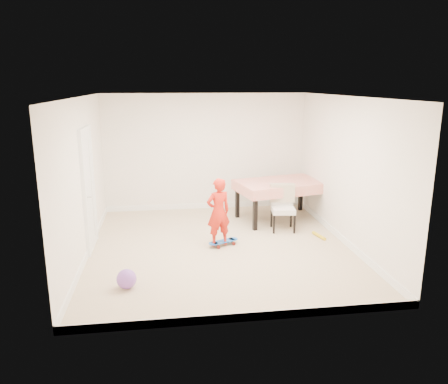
{
  "coord_description": "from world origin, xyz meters",
  "views": [
    {
      "loc": [
        -0.93,
        -7.17,
        2.82
      ],
      "look_at": [
        0.1,
        0.2,
        0.95
      ],
      "focal_mm": 35.0,
      "sensor_mm": 36.0,
      "label": 1
    }
  ],
  "objects": [
    {
      "name": "wall_back",
      "position": [
        0.0,
        2.48,
        1.3
      ],
      "size": [
        4.5,
        0.04,
        2.6
      ],
      "primitive_type": "cube",
      "color": "white",
      "rests_on": "ground"
    },
    {
      "name": "ground",
      "position": [
        0.0,
        0.0,
        0.0
      ],
      "size": [
        5.0,
        5.0,
        0.0
      ],
      "primitive_type": "plane",
      "color": "#C5AD89",
      "rests_on": "ground"
    },
    {
      "name": "wall_right",
      "position": [
        2.23,
        0.0,
        1.3
      ],
      "size": [
        0.04,
        5.0,
        2.6
      ],
      "primitive_type": "cube",
      "color": "white",
      "rests_on": "ground"
    },
    {
      "name": "foam_toy",
      "position": [
        1.91,
        0.24,
        0.03
      ],
      "size": [
        0.15,
        0.4,
        0.06
      ],
      "primitive_type": "cylinder",
      "rotation": [
        1.57,
        0.0,
        0.22
      ],
      "color": "gold",
      "rests_on": "ground"
    },
    {
      "name": "dining_chair",
      "position": [
        1.34,
        0.74,
        0.45
      ],
      "size": [
        0.55,
        0.62,
        0.9
      ],
      "primitive_type": null,
      "rotation": [
        0.0,
        0.0,
        -0.12
      ],
      "color": "white",
      "rests_on": "ground"
    },
    {
      "name": "wall_front",
      "position": [
        0.0,
        -2.48,
        1.3
      ],
      "size": [
        4.5,
        0.04,
        2.6
      ],
      "primitive_type": "cube",
      "color": "white",
      "rests_on": "ground"
    },
    {
      "name": "dining_table",
      "position": [
        1.46,
        1.43,
        0.41
      ],
      "size": [
        1.95,
        1.47,
        0.83
      ],
      "primitive_type": null,
      "rotation": [
        0.0,
        0.0,
        0.23
      ],
      "color": "red",
      "rests_on": "ground"
    },
    {
      "name": "wall_left",
      "position": [
        -2.23,
        0.0,
        1.3
      ],
      "size": [
        0.04,
        5.0,
        2.6
      ],
      "primitive_type": "cube",
      "color": "white",
      "rests_on": "ground"
    },
    {
      "name": "baseboard_front",
      "position": [
        0.0,
        -2.49,
        0.06
      ],
      "size": [
        4.5,
        0.02,
        0.12
      ],
      "primitive_type": "cube",
      "color": "white",
      "rests_on": "ground"
    },
    {
      "name": "baseboard_back",
      "position": [
        0.0,
        2.49,
        0.06
      ],
      "size": [
        4.5,
        0.02,
        0.12
      ],
      "primitive_type": "cube",
      "color": "white",
      "rests_on": "ground"
    },
    {
      "name": "balloon",
      "position": [
        -1.51,
        -1.39,
        0.14
      ],
      "size": [
        0.28,
        0.28,
        0.28
      ],
      "primitive_type": "sphere",
      "color": "#8A50C1",
      "rests_on": "ground"
    },
    {
      "name": "baseboard_right",
      "position": [
        2.24,
        0.0,
        0.06
      ],
      "size": [
        0.02,
        5.0,
        0.12
      ],
      "primitive_type": "cube",
      "color": "white",
      "rests_on": "ground"
    },
    {
      "name": "ceiling",
      "position": [
        0.0,
        0.0,
        2.58
      ],
      "size": [
        4.5,
        5.0,
        0.04
      ],
      "primitive_type": "cube",
      "color": "white",
      "rests_on": "wall_back"
    },
    {
      "name": "child",
      "position": [
        -0.02,
        0.04,
        0.6
      ],
      "size": [
        0.5,
        0.41,
        1.2
      ],
      "primitive_type": "imported",
      "rotation": [
        0.0,
        0.0,
        3.44
      ],
      "color": "red",
      "rests_on": "ground"
    },
    {
      "name": "skateboard",
      "position": [
        0.07,
        0.07,
        0.04
      ],
      "size": [
        0.62,
        0.44,
        0.09
      ],
      "primitive_type": null,
      "rotation": [
        0.0,
        0.0,
        0.43
      ],
      "color": "blue",
      "rests_on": "ground"
    },
    {
      "name": "baseboard_left",
      "position": [
        -2.24,
        0.0,
        0.06
      ],
      "size": [
        0.02,
        5.0,
        0.12
      ],
      "primitive_type": "cube",
      "color": "white",
      "rests_on": "ground"
    },
    {
      "name": "door",
      "position": [
        -2.22,
        0.3,
        1.02
      ],
      "size": [
        0.11,
        0.94,
        2.11
      ],
      "primitive_type": "cube",
      "color": "white",
      "rests_on": "ground"
    }
  ]
}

